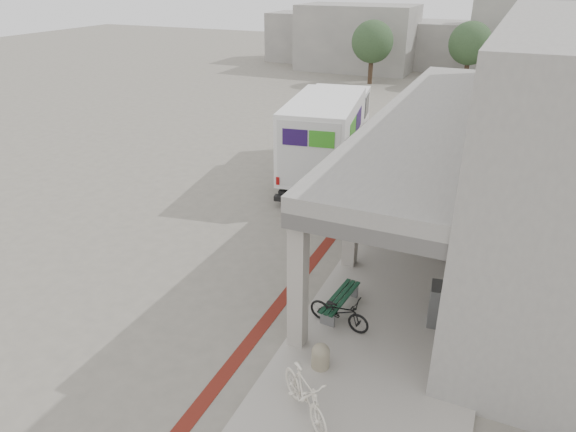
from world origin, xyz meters
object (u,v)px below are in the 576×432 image
at_px(fedex_truck, 328,133).
at_px(utility_cabinet, 439,305).
at_px(bench, 340,300).
at_px(bicycle_cream, 305,395).
at_px(bicycle_black, 339,311).

distance_m(fedex_truck, utility_cabinet, 11.01).
height_order(fedex_truck, bench, fedex_truck).
bearing_deg(bicycle_cream, fedex_truck, 58.61).
height_order(bench, bicycle_cream, bicycle_cream).
bearing_deg(bicycle_cream, bench, 48.21).
bearing_deg(bench, fedex_truck, 117.83).
xyz_separation_m(bench, bicycle_black, (0.19, -0.64, 0.12)).
bearing_deg(bicycle_cream, utility_cabinet, 15.51).
relative_size(bench, utility_cabinet, 1.68).
bearing_deg(bicycle_black, bench, 24.61).
height_order(bicycle_black, bicycle_cream, bicycle_cream).
bearing_deg(bench, bicycle_black, -67.70).
relative_size(utility_cabinet, bicycle_cream, 0.60).
relative_size(bench, bicycle_cream, 1.01).
bearing_deg(bench, utility_cabinet, 17.19).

